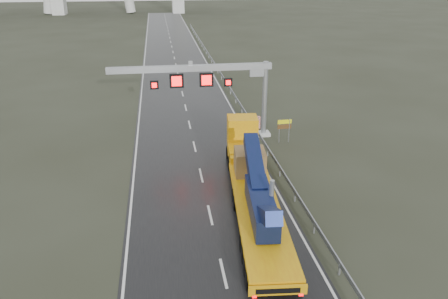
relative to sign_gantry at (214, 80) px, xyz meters
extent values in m
plane|color=#2A2C1F|center=(-2.10, -17.99, -5.61)|extent=(400.00, 400.00, 0.00)
cube|color=black|center=(-2.10, 22.01, -5.60)|extent=(11.00, 200.00, 0.02)
cube|color=silver|center=(4.80, 0.01, -5.46)|extent=(1.20, 1.20, 0.30)
cylinder|color=#9CA0A5|center=(4.80, 0.01, -2.01)|extent=(0.48, 0.48, 7.20)
cube|color=#9CA0A5|center=(-2.10, 0.01, 1.19)|extent=(14.80, 0.55, 0.55)
cube|color=#9CA0A5|center=(4.00, 0.01, 0.69)|extent=(1.40, 0.35, 0.90)
cube|color=#9CA0A5|center=(-2.10, 0.01, 1.64)|extent=(0.35, 0.35, 0.35)
cube|color=black|center=(-3.40, -0.04, 0.09)|extent=(1.25, 0.25, 1.25)
cube|color=#FF0C0C|center=(-3.40, -0.18, 0.09)|extent=(0.90, 0.02, 0.90)
cube|color=black|center=(-0.70, -0.04, 0.09)|extent=(1.25, 0.25, 1.25)
cube|color=#FF0C0C|center=(-0.70, -0.18, 0.09)|extent=(0.90, 0.02, 0.90)
cube|color=black|center=(-5.40, -0.04, -0.21)|extent=(0.75, 0.25, 0.75)
cube|color=#FF0C0C|center=(-5.40, -0.18, -0.21)|extent=(0.54, 0.02, 0.54)
cube|color=black|center=(1.30, -0.04, -0.21)|extent=(0.75, 0.25, 0.75)
cube|color=#FF0C0C|center=(1.30, -0.18, -0.21)|extent=(0.54, 0.02, 0.54)
cube|color=orange|center=(0.79, -15.60, -4.57)|extent=(3.99, 14.03, 0.35)
cube|color=orange|center=(0.16, -22.64, -4.77)|extent=(2.87, 0.37, 0.54)
cube|color=black|center=(0.15, -22.71, -4.77)|extent=(2.17, 0.21, 0.30)
cube|color=#FF0505|center=(-0.98, -22.61, -5.07)|extent=(0.22, 0.06, 0.12)
cube|color=#FF0505|center=(1.28, -22.81, -5.07)|extent=(0.22, 0.06, 0.12)
cube|color=orange|center=(1.44, -8.31, -4.18)|extent=(2.67, 1.41, 0.49)
cube|color=orange|center=(1.58, -6.74, -4.43)|extent=(2.82, 3.18, 1.19)
cube|color=orange|center=(1.74, -4.97, -3.24)|extent=(2.64, 2.19, 2.57)
cube|color=black|center=(1.83, -3.96, -2.94)|extent=(2.27, 0.25, 1.19)
cube|color=#0D1C3F|center=(0.70, -16.58, -3.64)|extent=(1.91, 6.03, 1.38)
cube|color=#0D1C3F|center=(1.01, -13.14, -2.45)|extent=(1.47, 5.51, 2.53)
cube|color=#0D1C3F|center=(0.48, -19.05, -2.75)|extent=(1.23, 3.98, 2.39)
cylinder|color=#9CA0A5|center=(1.29, -16.64, -2.75)|extent=(0.32, 0.32, 1.58)
cube|color=olive|center=(1.24, -10.48, -3.51)|extent=(2.36, 2.36, 1.78)
cylinder|color=black|center=(0.39, -20.03, -5.12)|extent=(2.94, 1.24, 0.99)
cylinder|color=black|center=(1.01, -13.14, -5.12)|extent=(2.94, 1.24, 0.99)
cylinder|color=black|center=(1.72, -5.16, -5.07)|extent=(2.75, 1.32, 1.09)
cylinder|color=#9CA0A5|center=(5.78, -2.10, -4.49)|extent=(0.08, 0.08, 2.25)
cylinder|color=#9CA0A5|center=(6.72, -2.10, -4.49)|extent=(0.08, 0.08, 2.25)
cube|color=#FBF70D|center=(6.25, -2.10, -3.59)|extent=(1.32, 0.10, 0.38)
cube|color=#553518|center=(6.25, -2.10, -4.06)|extent=(1.32, 0.10, 0.42)
cube|color=red|center=(4.53, 2.01, -5.00)|extent=(0.78, 0.52, 1.23)
camera|label=1|loc=(-4.88, -38.78, 9.63)|focal=35.00mm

